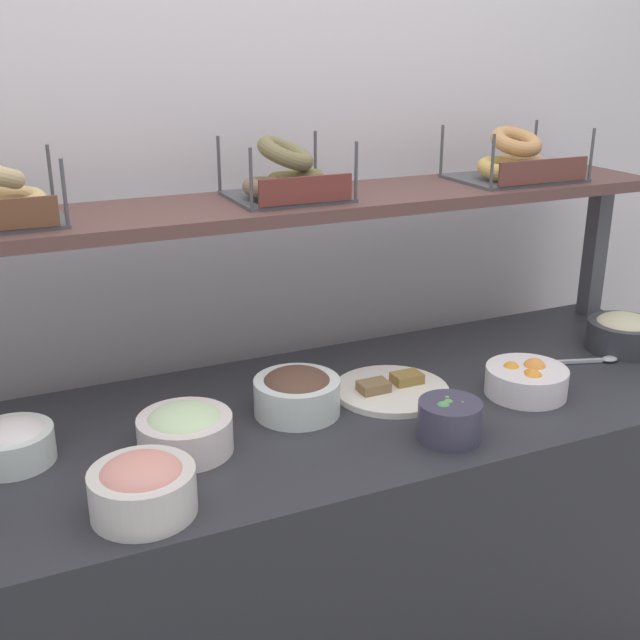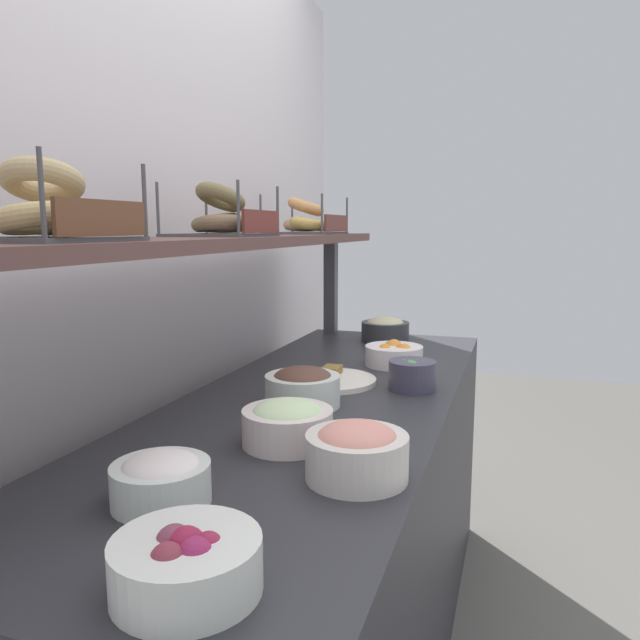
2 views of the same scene
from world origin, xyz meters
TOP-DOWN VIEW (x-y plane):
  - back_wall at (0.00, 0.55)m, footprint 3.27×0.06m
  - deli_counter at (0.00, 0.00)m, footprint 2.07×0.70m
  - shelf_riser_right at (0.97, 0.27)m, footprint 0.05×0.05m
  - upper_shelf at (0.00, 0.27)m, footprint 2.03×0.32m
  - bowl_fruit_salad at (0.43, -0.12)m, footprint 0.19×0.19m
  - bowl_cream_cheese at (-0.69, 0.05)m, footprint 0.16×0.16m
  - bowl_scallion_spread at (-0.37, -0.05)m, footprint 0.19×0.19m
  - bowl_chocolate_spread at (-0.10, 0.01)m, footprint 0.19×0.19m
  - bowl_tuna_salad at (0.85, -0.00)m, footprint 0.19×0.19m
  - bowl_beet_salad at (-0.90, -0.12)m, footprint 0.19×0.19m
  - bowl_lox_spread at (-0.49, -0.24)m, footprint 0.19×0.19m
  - bowl_veggie_mix at (0.15, -0.23)m, footprint 0.13×0.13m
  - serving_plate_white at (0.15, 0.01)m, footprint 0.27×0.27m
  - serving_spoon_near_plate at (0.72, -0.04)m, footprint 0.18×0.07m
  - bagel_basket_plain at (-0.66, 0.28)m, footprint 0.27×0.24m
  - bagel_basket_poppy at (-0.01, 0.28)m, footprint 0.27×0.24m
  - bagel_basket_sesame at (0.65, 0.26)m, footprint 0.33×0.26m

SIDE VIEW (x-z plane):
  - deli_counter at x=0.00m, z-range 0.00..0.85m
  - serving_spoon_near_plate at x=0.72m, z-range 0.85..0.86m
  - serving_plate_white at x=0.15m, z-range 0.84..0.88m
  - bowl_fruit_salad at x=0.43m, z-range 0.84..0.93m
  - bowl_beet_salad at x=-0.90m, z-range 0.85..0.93m
  - bowl_cream_cheese at x=-0.69m, z-range 0.85..0.94m
  - bowl_veggie_mix at x=0.15m, z-range 0.85..0.94m
  - bowl_scallion_spread at x=-0.37m, z-range 0.85..0.95m
  - bowl_tuna_salad at x=0.85m, z-range 0.85..0.95m
  - bowl_chocolate_spread at x=-0.10m, z-range 0.85..0.95m
  - bowl_lox_spread at x=-0.49m, z-range 0.85..0.96m
  - shelf_riser_right at x=0.97m, z-range 0.85..1.25m
  - back_wall at x=0.00m, z-range 0.00..2.40m
  - upper_shelf at x=0.00m, z-range 1.25..1.28m
  - bagel_basket_sesame at x=0.65m, z-range 1.26..1.40m
  - bagel_basket_plain at x=-0.66m, z-range 1.26..1.40m
  - bagel_basket_poppy at x=-0.01m, z-range 1.25..1.40m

